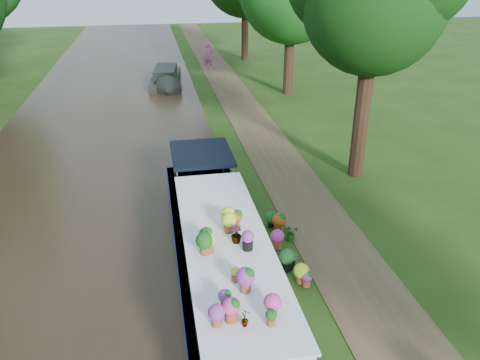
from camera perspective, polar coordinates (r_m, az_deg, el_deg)
name	(u,v)px	position (r m, az deg, el deg)	size (l,w,h in m)	color
ground	(280,223)	(14.88, 4.88, -5.22)	(100.00, 100.00, 0.00)	#203C0F
canal_water	(83,242)	(14.63, -18.62, -7.14)	(10.00, 100.00, 0.02)	black
towpath	(316,219)	(15.20, 9.27, -4.69)	(2.20, 100.00, 0.03)	brown
plant_boat	(228,279)	(11.05, -1.50, -11.97)	(2.29, 13.52, 2.27)	white
second_boat	(166,78)	(31.61, -9.04, 12.19)	(2.32, 6.09, 1.14)	black
pedestrian_pink	(208,56)	(35.73, -3.86, 14.81)	(0.70, 0.46, 1.91)	pink
verge_plant	(291,233)	(13.95, 6.18, -6.39)	(0.43, 0.37, 0.48)	#23681F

